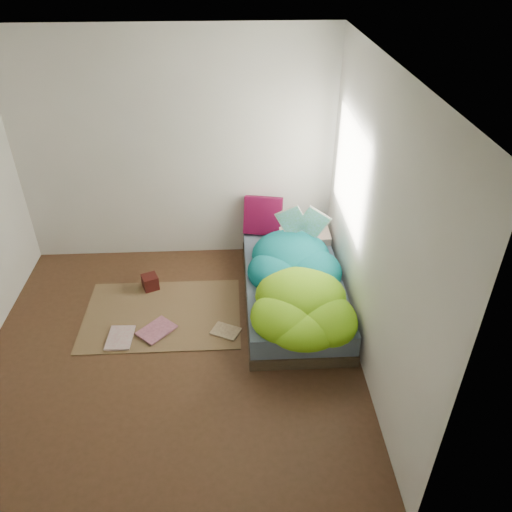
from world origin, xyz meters
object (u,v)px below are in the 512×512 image
at_px(bed, 293,288).
at_px(floor_book_a, 108,338).
at_px(open_book, 303,214).
at_px(pillow_magenta, 263,216).
at_px(wooden_box, 150,282).
at_px(floor_book_b, 148,325).

relative_size(bed, floor_book_a, 5.98).
relative_size(bed, open_book, 4.30).
distance_m(pillow_magenta, wooden_box, 1.49).
height_order(bed, floor_book_a, bed).
distance_m(bed, pillow_magenta, 1.00).
xyz_separation_m(pillow_magenta, floor_book_b, (-1.23, -1.23, -0.53)).
bearing_deg(bed, wooden_box, 169.68).
bearing_deg(open_book, floor_book_a, -142.10).
distance_m(pillow_magenta, floor_book_b, 1.82).
bearing_deg(wooden_box, floor_book_b, -85.58).
bearing_deg(pillow_magenta, open_book, -37.53).
height_order(wooden_box, floor_book_a, wooden_box).
bearing_deg(pillow_magenta, floor_book_a, -127.15).
bearing_deg(pillow_magenta, wooden_box, -143.26).
bearing_deg(open_book, wooden_box, -162.57).
bearing_deg(wooden_box, bed, -10.32).
height_order(pillow_magenta, wooden_box, pillow_magenta).
distance_m(pillow_magenta, open_book, 0.66).
distance_m(open_book, wooden_box, 1.83).
bearing_deg(floor_book_b, floor_book_a, -112.93).
distance_m(bed, open_book, 0.79).
height_order(wooden_box, floor_book_b, wooden_box).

